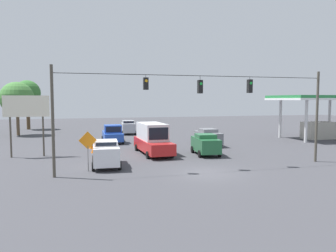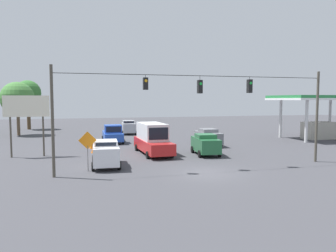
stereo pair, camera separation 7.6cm
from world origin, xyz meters
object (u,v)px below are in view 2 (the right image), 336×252
(sedan_silver_withflow_deep, at_px, (129,127))
(work_zone_sign, at_px, (88,143))
(traffic_cone_nearest, at_px, (96,160))
(tree_horizon_right, at_px, (17,99))
(gas_station, at_px, (320,107))
(roadside_billboard, at_px, (26,112))
(traffic_cone_fourth, at_px, (91,145))
(traffic_cone_fifth, at_px, (91,142))
(sedan_white_parked_shoulder, at_px, (106,153))
(traffic_cone_third, at_px, (93,149))
(traffic_cone_second, at_px, (95,154))
(box_truck_red_withflow_mid, at_px, (153,139))
(tree_horizon_left, at_px, (28,93))
(traffic_cone_farthest, at_px, (91,139))
(sedan_grey_oncoming_far, at_px, (208,137))
(overhead_signal_span, at_px, (201,106))
(sedan_green_crossing_near, at_px, (205,144))

(sedan_silver_withflow_deep, distance_m, work_zone_sign, 24.95)
(traffic_cone_nearest, distance_m, tree_horizon_right, 26.29)
(gas_station, distance_m, work_zone_sign, 31.56)
(roadside_billboard, distance_m, work_zone_sign, 9.19)
(tree_horizon_right, bearing_deg, traffic_cone_fourth, 121.09)
(traffic_cone_fifth, relative_size, tree_horizon_right, 0.09)
(sedan_white_parked_shoulder, relative_size, roadside_billboard, 0.83)
(sedan_silver_withflow_deep, height_order, traffic_cone_fifth, sedan_silver_withflow_deep)
(traffic_cone_fifth, bearing_deg, work_zone_sign, 86.96)
(sedan_silver_withflow_deep, bearing_deg, traffic_cone_third, 70.15)
(roadside_billboard, height_order, tree_horizon_right, tree_horizon_right)
(traffic_cone_second, bearing_deg, box_truck_red_withflow_mid, -168.78)
(tree_horizon_left, bearing_deg, traffic_cone_nearest, 105.60)
(sedan_silver_withflow_deep, xyz_separation_m, traffic_cone_fourth, (5.85, 13.23, -0.70))
(sedan_silver_withflow_deep, bearing_deg, traffic_cone_farthest, 52.89)
(sedan_white_parked_shoulder, height_order, sedan_grey_oncoming_far, sedan_white_parked_shoulder)
(traffic_cone_fifth, relative_size, gas_station, 0.06)
(traffic_cone_nearest, bearing_deg, tree_horizon_right, -68.46)
(overhead_signal_span, relative_size, box_truck_red_withflow_mid, 2.87)
(traffic_cone_nearest, distance_m, traffic_cone_third, 5.57)
(box_truck_red_withflow_mid, bearing_deg, traffic_cone_nearest, 34.56)
(box_truck_red_withflow_mid, bearing_deg, traffic_cone_third, -19.20)
(traffic_cone_nearest, distance_m, gas_station, 30.22)
(overhead_signal_span, distance_m, traffic_cone_second, 10.60)
(box_truck_red_withflow_mid, height_order, tree_horizon_left, tree_horizon_left)
(roadside_billboard, bearing_deg, gas_station, -173.00)
(sedan_green_crossing_near, height_order, traffic_cone_second, sedan_green_crossing_near)
(work_zone_sign, bearing_deg, gas_station, -158.27)
(traffic_cone_third, bearing_deg, box_truck_red_withflow_mid, 160.80)
(sedan_white_parked_shoulder, distance_m, traffic_cone_fifth, 12.40)
(traffic_cone_second, relative_size, work_zone_sign, 0.24)
(traffic_cone_fourth, bearing_deg, traffic_cone_nearest, 90.34)
(box_truck_red_withflow_mid, relative_size, sedan_white_parked_shoulder, 1.58)
(sedan_grey_oncoming_far, distance_m, traffic_cone_third, 12.58)
(overhead_signal_span, bearing_deg, tree_horizon_right, -58.85)
(sedan_green_crossing_near, relative_size, traffic_cone_second, 6.13)
(gas_station, bearing_deg, traffic_cone_nearest, 17.87)
(sedan_green_crossing_near, relative_size, tree_horizon_right, 0.55)
(sedan_white_parked_shoulder, relative_size, traffic_cone_fifth, 6.63)
(overhead_signal_span, relative_size, traffic_cone_fourth, 30.07)
(tree_horizon_left, bearing_deg, sedan_green_crossing_near, 121.17)
(sedan_silver_withflow_deep, relative_size, tree_horizon_left, 0.51)
(gas_station, bearing_deg, traffic_cone_second, 12.95)
(traffic_cone_third, bearing_deg, sedan_grey_oncoming_far, -172.05)
(traffic_cone_farthest, bearing_deg, traffic_cone_third, 89.40)
(traffic_cone_third, xyz_separation_m, gas_station, (-28.53, -3.63, 3.73))
(traffic_cone_fifth, height_order, roadside_billboard, roadside_billboard)
(work_zone_sign, bearing_deg, box_truck_red_withflow_mid, -134.68)
(traffic_cone_nearest, xyz_separation_m, traffic_cone_third, (-0.01, -5.57, 0.00))
(sedan_white_parked_shoulder, bearing_deg, sedan_grey_oncoming_far, -144.45)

